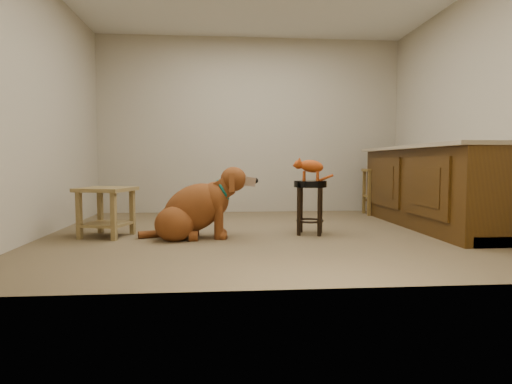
{
  "coord_description": "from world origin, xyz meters",
  "views": [
    {
      "loc": [
        -0.46,
        -4.45,
        0.75
      ],
      "look_at": [
        -0.1,
        -0.15,
        0.45
      ],
      "focal_mm": 30.0,
      "sensor_mm": 36.0,
      "label": 1
    }
  ],
  "objects": [
    {
      "name": "cabinet_run",
      "position": [
        1.94,
        0.3,
        0.44
      ],
      "size": [
        0.7,
        2.56,
        0.94
      ],
      "color": "#40270B",
      "rests_on": "ground"
    },
    {
      "name": "golden_retriever",
      "position": [
        -0.71,
        -0.21,
        0.28
      ],
      "size": [
        1.2,
        0.59,
        0.76
      ],
      "rotation": [
        0.0,
        0.0,
        0.01
      ],
      "color": "#663213",
      "rests_on": "ground"
    },
    {
      "name": "room_shell",
      "position": [
        0.0,
        0.0,
        1.68
      ],
      "size": [
        4.54,
        4.04,
        2.62
      ],
      "color": "#A99F88",
      "rests_on": "ground"
    },
    {
      "name": "wood_stool",
      "position": [
        1.77,
        1.5,
        0.34
      ],
      "size": [
        0.38,
        0.38,
        0.66
      ],
      "rotation": [
        0.0,
        0.0,
        -0.08
      ],
      "color": "brown",
      "rests_on": "ground"
    },
    {
      "name": "tabby_kitten",
      "position": [
        0.46,
        -0.08,
        0.7
      ],
      "size": [
        0.42,
        0.19,
        0.26
      ],
      "rotation": [
        0.0,
        0.0,
        -0.28
      ],
      "color": "#A03B10",
      "rests_on": "padded_stool"
    },
    {
      "name": "side_table",
      "position": [
        -1.61,
        -0.06,
        0.33
      ],
      "size": [
        0.6,
        0.6,
        0.5
      ],
      "rotation": [
        0.0,
        0.0,
        -0.29
      ],
      "color": "olive",
      "rests_on": "ground"
    },
    {
      "name": "floor",
      "position": [
        0.0,
        0.0,
        0.0
      ],
      "size": [
        4.5,
        4.0,
        0.01
      ],
      "primitive_type": "cube",
      "color": "brown",
      "rests_on": "ground"
    },
    {
      "name": "padded_stool",
      "position": [
        0.47,
        -0.08,
        0.4
      ],
      "size": [
        0.36,
        0.36,
        0.56
      ],
      "rotation": [
        0.0,
        0.0,
        -0.28
      ],
      "color": "black",
      "rests_on": "ground"
    }
  ]
}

